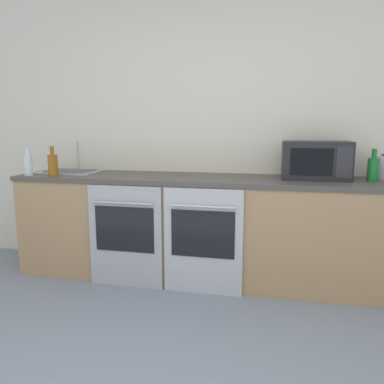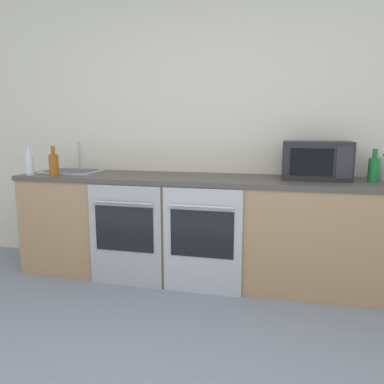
{
  "view_description": "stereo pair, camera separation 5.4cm",
  "coord_description": "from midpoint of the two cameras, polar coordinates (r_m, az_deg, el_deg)",
  "views": [
    {
      "loc": [
        0.5,
        -0.98,
        1.3
      ],
      "look_at": [
        -0.16,
        2.09,
        0.75
      ],
      "focal_mm": 35.0,
      "sensor_mm": 36.0,
      "label": 1
    },
    {
      "loc": [
        0.56,
        -0.97,
        1.3
      ],
      "look_at": [
        -0.16,
        2.09,
        0.75
      ],
      "focal_mm": 35.0,
      "sensor_mm": 36.0,
      "label": 2
    }
  ],
  "objects": [
    {
      "name": "bottle_clear",
      "position": [
        3.53,
        -24.1,
        3.87
      ],
      "size": [
        0.07,
        0.07,
        0.25
      ],
      "color": "silver",
      "rests_on": "counter_back"
    },
    {
      "name": "microwave",
      "position": [
        3.16,
        17.86,
        4.65
      ],
      "size": [
        0.52,
        0.34,
        0.3
      ],
      "color": "#232326",
      "rests_on": "counter_back"
    },
    {
      "name": "bottle_green",
      "position": [
        3.17,
        25.43,
        3.22
      ],
      "size": [
        0.08,
        0.08,
        0.25
      ],
      "color": "#19722D",
      "rests_on": "counter_back"
    },
    {
      "name": "sink",
      "position": [
        3.63,
        -18.35,
        3.06
      ],
      "size": [
        0.51,
        0.37,
        0.28
      ],
      "color": "#A8AAAF",
      "rests_on": "counter_back"
    },
    {
      "name": "oven_right",
      "position": [
        2.92,
        1.14,
        -7.48
      ],
      "size": [
        0.62,
        0.06,
        0.84
      ],
      "color": "#B7BABF",
      "rests_on": "ground_plane"
    },
    {
      "name": "counter_back",
      "position": [
        3.22,
        2.36,
        -5.53
      ],
      "size": [
        3.35,
        0.64,
        0.89
      ],
      "color": "tan",
      "rests_on": "ground_plane"
    },
    {
      "name": "wall_back",
      "position": [
        3.44,
        3.44,
        9.86
      ],
      "size": [
        10.0,
        0.06,
        2.6
      ],
      "color": "silver",
      "rests_on": "ground_plane"
    },
    {
      "name": "bottle_amber",
      "position": [
        3.39,
        -20.87,
        3.92
      ],
      "size": [
        0.08,
        0.08,
        0.26
      ],
      "color": "#8C5114",
      "rests_on": "counter_back"
    },
    {
      "name": "oven_left",
      "position": [
        3.1,
        -10.62,
        -6.61
      ],
      "size": [
        0.62,
        0.06,
        0.84
      ],
      "color": "#A8AAAF",
      "rests_on": "ground_plane"
    }
  ]
}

